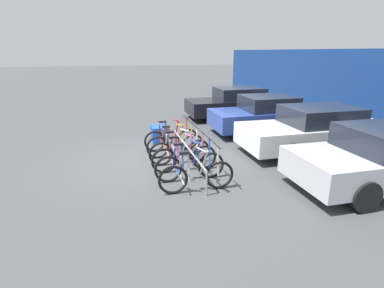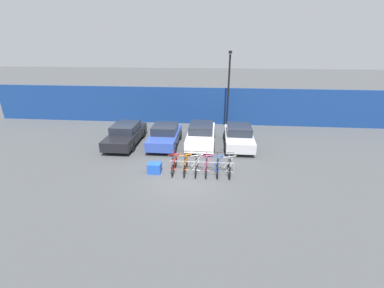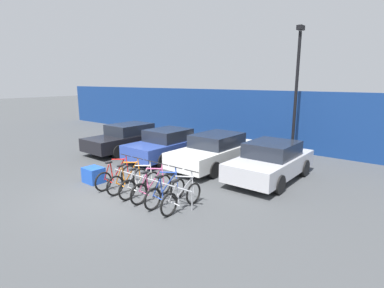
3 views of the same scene
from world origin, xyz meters
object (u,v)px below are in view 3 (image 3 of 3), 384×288
object	(u,v)px
bicycle_orange	(128,180)
bicycle_red	(116,176)
cargo_crate	(94,175)
bicycle_blue	(166,192)
car_white	(216,150)
bicycle_silver	(182,197)
bicycle_white	(140,184)
lamp_post	(296,86)
bicycle_pink	(152,188)
car_black	(129,138)
bike_rack	(149,181)
car_silver	(271,161)
car_blue	(167,145)

from	to	relation	value
bicycle_orange	bicycle_red	bearing A→B (deg)	179.27
cargo_crate	bicycle_blue	bearing A→B (deg)	3.77
car_white	cargo_crate	world-z (taller)	car_white
bicycle_silver	bicycle_white	bearing A→B (deg)	178.27
lamp_post	bicycle_pink	bearing A→B (deg)	-99.46
car_white	cargo_crate	size ratio (longest dim) A/B	6.53
bicycle_blue	bicycle_white	bearing A→B (deg)	179.26
bicycle_orange	bicycle_silver	distance (m)	2.34
bicycle_orange	car_black	xyz separation A→B (m)	(-4.58, 3.79, 0.31)
bicycle_blue	lamp_post	distance (m)	8.54
bike_rack	bicycle_blue	world-z (taller)	bicycle_blue
bicycle_orange	lamp_post	xyz separation A→B (m)	(2.46, 7.97, 2.97)
bicycle_orange	car_silver	bearing A→B (deg)	51.98
car_white	bicycle_white	bearing A→B (deg)	-89.77
bike_rack	car_black	xyz separation A→B (m)	(-5.44, 3.64, 0.21)
bicycle_pink	car_silver	bearing A→B (deg)	64.30
bicycle_red	car_black	distance (m)	5.49
bicycle_red	car_blue	world-z (taller)	car_blue
lamp_post	car_black	bearing A→B (deg)	-149.28
bicycle_white	car_white	size ratio (longest dim) A/B	0.37
bicycle_red	bicycle_white	distance (m)	1.22
car_silver	cargo_crate	bearing A→B (deg)	-137.88
bicycle_blue	car_silver	world-z (taller)	car_silver
bicycle_silver	lamp_post	world-z (taller)	lamp_post
bicycle_red	car_white	size ratio (longest dim) A/B	0.37
bicycle_pink	bicycle_silver	size ratio (longest dim) A/B	1.00
car_black	car_white	world-z (taller)	same
bicycle_silver	car_black	size ratio (longest dim) A/B	0.38
bicycle_blue	car_silver	distance (m)	4.34
bicycle_white	car_blue	distance (m)	4.53
car_black	car_blue	bearing A→B (deg)	0.26
cargo_crate	car_black	bearing A→B (deg)	126.13
bicycle_white	car_black	xyz separation A→B (m)	(-5.18, 3.79, 0.31)
bicycle_red	lamp_post	bearing A→B (deg)	71.81
bicycle_silver	bicycle_pink	bearing A→B (deg)	178.27
bicycle_blue	car_silver	xyz separation A→B (m)	(1.40, 4.10, 0.31)
bicycle_pink	bicycle_blue	world-z (taller)	same
bicycle_red	car_blue	bearing A→B (deg)	110.79
bike_rack	car_blue	world-z (taller)	car_blue
car_blue	car_silver	bearing A→B (deg)	3.45
bicycle_silver	car_blue	size ratio (longest dim) A/B	0.43
bike_rack	cargo_crate	world-z (taller)	bike_rack
lamp_post	bicycle_white	bearing A→B (deg)	-103.16
bike_rack	car_white	distance (m)	4.10
bicycle_pink	bicycle_silver	distance (m)	1.21
bicycle_white	bicycle_red	bearing A→B (deg)	-176.33
car_blue	cargo_crate	bearing A→B (deg)	-87.29
bicycle_white	bicycle_blue	bearing A→B (deg)	3.67
bicycle_orange	car_blue	bearing A→B (deg)	115.21
bicycle_white	car_silver	bearing A→B (deg)	62.02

